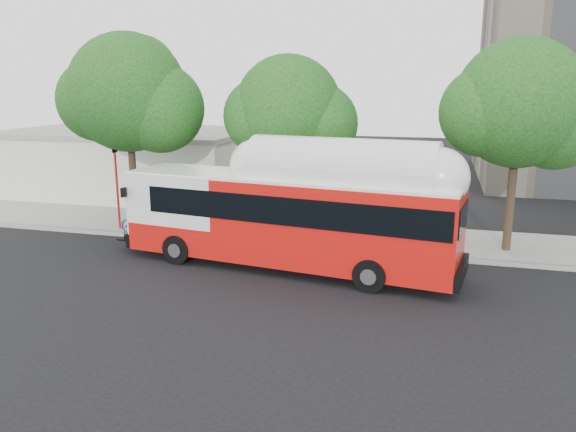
# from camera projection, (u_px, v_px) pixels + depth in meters

# --- Properties ---
(ground) EXTENTS (120.00, 120.00, 0.00)m
(ground) POSITION_uv_depth(u_px,v_px,m) (273.00, 278.00, 21.57)
(ground) COLOR black
(ground) RESTS_ON ground
(sidewalk) EXTENTS (60.00, 5.00, 0.15)m
(sidewalk) POSITION_uv_depth(u_px,v_px,m) (310.00, 233.00, 27.66)
(sidewalk) COLOR gray
(sidewalk) RESTS_ON ground
(curb_strip) EXTENTS (60.00, 0.30, 0.15)m
(curb_strip) POSITION_uv_depth(u_px,v_px,m) (297.00, 248.00, 25.22)
(curb_strip) COLOR gray
(curb_strip) RESTS_ON ground
(red_curb_segment) EXTENTS (10.00, 0.32, 0.16)m
(red_curb_segment) POSITION_uv_depth(u_px,v_px,m) (235.00, 243.00, 25.97)
(red_curb_segment) COLOR maroon
(red_curb_segment) RESTS_ON ground
(street_tree_left) EXTENTS (6.67, 5.80, 9.74)m
(street_tree_left) POSITION_uv_depth(u_px,v_px,m) (137.00, 97.00, 27.42)
(street_tree_left) COLOR #2D2116
(street_tree_left) RESTS_ON ground
(street_tree_mid) EXTENTS (5.75, 5.00, 8.62)m
(street_tree_mid) POSITION_uv_depth(u_px,v_px,m) (297.00, 114.00, 26.05)
(street_tree_mid) COLOR #2D2116
(street_tree_mid) RESTS_ON ground
(street_tree_right) EXTENTS (6.21, 5.40, 9.18)m
(street_tree_right) POSITION_uv_depth(u_px,v_px,m) (530.00, 109.00, 23.24)
(street_tree_right) COLOR #2D2116
(street_tree_right) RESTS_ON ground
(low_commercial_bldg) EXTENTS (16.20, 10.20, 4.25)m
(low_commercial_bldg) POSITION_uv_depth(u_px,v_px,m) (133.00, 161.00, 37.76)
(low_commercial_bldg) COLOR silver
(low_commercial_bldg) RESTS_ON ground
(transit_bus) EXTENTS (14.67, 4.81, 4.27)m
(transit_bus) POSITION_uv_depth(u_px,v_px,m) (289.00, 220.00, 22.27)
(transit_bus) COLOR red
(transit_bus) RESTS_ON ground
(signal_pole) EXTENTS (0.12, 0.40, 4.22)m
(signal_pole) POSITION_uv_depth(u_px,v_px,m) (117.00, 189.00, 27.86)
(signal_pole) COLOR red
(signal_pole) RESTS_ON ground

